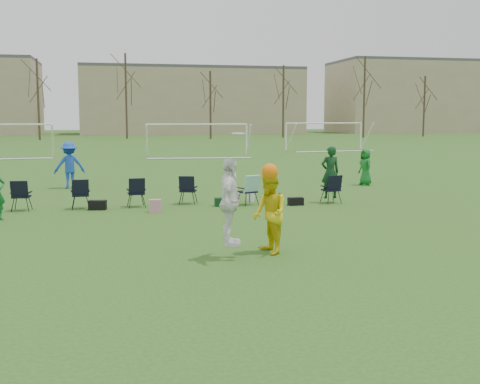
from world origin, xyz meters
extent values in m
plane|color=#2B531A|center=(0.00, 0.00, 0.00)|extent=(260.00, 260.00, 0.00)
imported|color=blue|center=(-3.89, 13.94, 0.96)|extent=(1.35, 0.94, 1.92)
imported|color=#126821|center=(8.54, 12.45, 0.78)|extent=(0.60, 0.83, 1.57)
imported|color=white|center=(0.16, 0.29, 1.20)|extent=(0.72, 1.15, 1.83)
imported|color=yellow|center=(1.10, 0.59, 0.87)|extent=(0.77, 0.93, 1.75)
sphere|color=orange|center=(1.10, 0.59, 1.78)|extent=(0.35, 0.35, 0.35)
cylinder|color=white|center=(0.33, 0.23, 2.60)|extent=(0.27, 0.27, 0.03)
imported|color=#0F3719|center=(5.15, 7.71, 1.05)|extent=(0.66, 0.43, 1.79)
cube|color=black|center=(-2.66, 7.71, 0.15)|extent=(0.59, 0.38, 0.30)
cube|color=#CE859C|center=(-0.90, 6.82, 0.20)|extent=(0.38, 0.27, 0.40)
cube|color=#0E3416|center=(1.34, 7.64, 0.14)|extent=(0.46, 0.30, 0.28)
cube|color=silver|center=(1.95, 8.61, 0.16)|extent=(0.47, 0.38, 0.32)
cylinder|color=white|center=(2.55, 8.62, 0.15)|extent=(0.26, 0.26, 0.30)
cube|color=black|center=(3.80, 7.34, 0.13)|extent=(0.51, 0.28, 0.26)
cube|color=black|center=(-4.99, 8.04, 0.48)|extent=(0.64, 0.64, 0.96)
cube|color=black|center=(-3.19, 8.05, 0.48)|extent=(0.64, 0.64, 0.96)
cube|color=black|center=(-1.43, 8.08, 0.48)|extent=(0.64, 0.64, 0.96)
cube|color=black|center=(0.33, 8.43, 0.48)|extent=(0.75, 0.75, 0.96)
cube|color=black|center=(2.25, 7.77, 0.48)|extent=(0.77, 0.77, 0.96)
cube|color=black|center=(5.15, 7.61, 0.48)|extent=(0.69, 0.69, 0.96)
cylinder|color=white|center=(-6.36, 34.32, 1.20)|extent=(0.12, 0.12, 2.40)
cylinder|color=white|center=(0.36, 32.25, 1.20)|extent=(0.12, 0.12, 2.40)
cylinder|color=white|center=(7.64, 31.75, 1.20)|extent=(0.12, 0.12, 2.40)
cylinder|color=white|center=(4.00, 32.00, 2.40)|extent=(7.29, 0.63, 0.12)
cylinder|color=white|center=(12.39, 37.49, 1.20)|extent=(0.12, 0.12, 2.40)
cylinder|color=white|center=(19.61, 38.51, 1.20)|extent=(0.12, 0.12, 2.40)
cylinder|color=white|center=(16.00, 38.00, 2.40)|extent=(7.25, 1.13, 0.12)
cylinder|color=#382B21|center=(-11.00, 68.50, 5.10)|extent=(0.28, 0.28, 10.20)
cylinder|color=#382B21|center=(0.00, 71.50, 5.70)|extent=(0.28, 0.28, 11.40)
cylinder|color=#382B21|center=(11.00, 68.50, 4.50)|extent=(0.28, 0.28, 9.00)
cylinder|color=#382B21|center=(22.00, 71.50, 5.10)|extent=(0.28, 0.28, 10.20)
cylinder|color=#382B21|center=(33.00, 68.50, 5.70)|extent=(0.28, 0.28, 11.40)
cylinder|color=#382B21|center=(44.00, 71.50, 4.50)|extent=(0.28, 0.28, 9.00)
cube|color=tan|center=(12.00, 96.00, 5.50)|extent=(38.00, 16.00, 11.00)
cube|color=tan|center=(55.00, 96.00, 6.50)|extent=(30.00, 16.00, 13.00)
camera|label=1|loc=(-2.20, -11.71, 2.93)|focal=45.00mm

